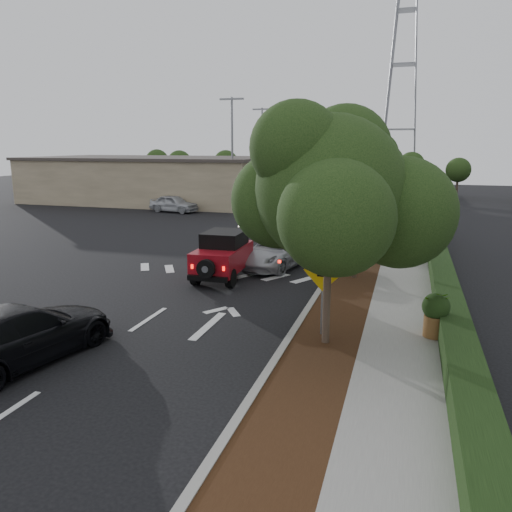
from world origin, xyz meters
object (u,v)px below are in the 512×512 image
at_px(black_suv_oncoming, 18,334).
at_px(red_jeep, 224,254).
at_px(silver_suv_ahead, 277,252).
at_px(speed_hump_sign, 323,282).

bearing_deg(black_suv_oncoming, red_jeep, -92.11).
xyz_separation_m(silver_suv_ahead, black_suv_oncoming, (-3.52, -11.60, 0.09)).
bearing_deg(silver_suv_ahead, black_suv_oncoming, -92.56).
distance_m(silver_suv_ahead, speed_hump_sign, 8.60).
height_order(silver_suv_ahead, speed_hump_sign, speed_hump_sign).
relative_size(silver_suv_ahead, speed_hump_sign, 1.98).
distance_m(silver_suv_ahead, black_suv_oncoming, 12.13).
relative_size(red_jeep, silver_suv_ahead, 0.80).
bearing_deg(silver_suv_ahead, speed_hump_sign, -52.53).
bearing_deg(silver_suv_ahead, red_jeep, -107.26).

